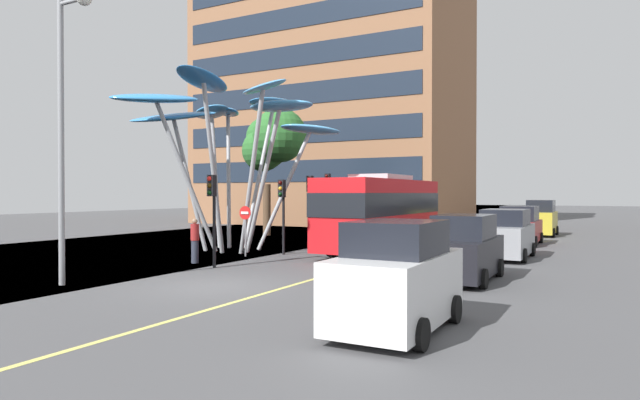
% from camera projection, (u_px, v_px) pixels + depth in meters
% --- Properties ---
extents(ground, '(120.00, 240.00, 0.10)m').
position_uv_depth(ground, '(196.00, 286.00, 16.54)').
color(ground, '#4C4C4F').
extents(red_bus, '(2.93, 9.64, 3.67)m').
position_uv_depth(red_bus, '(382.00, 210.00, 25.54)').
color(red_bus, red).
rests_on(red_bus, ground).
extents(leaf_sculpture, '(9.80, 11.44, 8.22)m').
position_uv_depth(leaf_sculpture, '(233.00, 117.00, 26.30)').
color(leaf_sculpture, '#9EA0A5').
rests_on(leaf_sculpture, ground).
extents(traffic_light_kerb_near, '(0.28, 0.42, 3.49)m').
position_uv_depth(traffic_light_kerb_near, '(212.00, 200.00, 20.22)').
color(traffic_light_kerb_near, black).
rests_on(traffic_light_kerb_near, ground).
extents(traffic_light_kerb_far, '(0.28, 0.42, 3.42)m').
position_uv_depth(traffic_light_kerb_far, '(282.00, 200.00, 24.56)').
color(traffic_light_kerb_far, black).
rests_on(traffic_light_kerb_far, ground).
extents(traffic_light_island_mid, '(0.28, 0.42, 3.67)m').
position_uv_depth(traffic_light_island_mid, '(310.00, 196.00, 26.92)').
color(traffic_light_island_mid, black).
rests_on(traffic_light_island_mid, ground).
extents(traffic_light_opposite, '(0.28, 0.42, 3.89)m').
position_uv_depth(traffic_light_opposite, '(328.00, 193.00, 29.90)').
color(traffic_light_opposite, black).
rests_on(traffic_light_opposite, ground).
extents(car_parked_near, '(1.96, 3.84, 2.24)m').
position_uv_depth(car_parked_near, '(397.00, 279.00, 11.04)').
color(car_parked_near, silver).
rests_on(car_parked_near, ground).
extents(car_parked_mid, '(1.93, 4.28, 2.11)m').
position_uv_depth(car_parked_mid, '(464.00, 250.00, 17.37)').
color(car_parked_mid, black).
rests_on(car_parked_mid, ground).
extents(car_parked_far, '(2.09, 4.49, 2.11)m').
position_uv_depth(car_parked_far, '(505.00, 235.00, 23.30)').
color(car_parked_far, gray).
rests_on(car_parked_far, ground).
extents(car_side_street, '(2.08, 4.40, 2.11)m').
position_uv_depth(car_side_street, '(520.00, 226.00, 29.54)').
color(car_side_street, maroon).
rests_on(car_side_street, ground).
extents(car_far_side, '(1.94, 4.00, 2.36)m').
position_uv_depth(car_far_side, '(541.00, 219.00, 35.64)').
color(car_far_side, gold).
rests_on(car_far_side, ground).
extents(street_lamp, '(1.38, 0.44, 8.77)m').
position_uv_depth(street_lamp, '(67.00, 106.00, 16.30)').
color(street_lamp, gray).
rests_on(street_lamp, ground).
extents(tree_pavement_near, '(4.62, 3.82, 8.35)m').
position_uv_depth(tree_pavement_near, '(271.00, 142.00, 35.75)').
color(tree_pavement_near, brown).
rests_on(tree_pavement_near, ground).
extents(tree_pavement_far, '(5.26, 5.20, 8.95)m').
position_uv_depth(tree_pavement_far, '(380.00, 155.00, 47.55)').
color(tree_pavement_far, brown).
rests_on(tree_pavement_far, ground).
extents(pedestrian, '(0.34, 0.34, 1.79)m').
position_uv_depth(pedestrian, '(195.00, 241.00, 21.65)').
color(pedestrian, '#2D3342').
rests_on(pedestrian, ground).
extents(no_entry_sign, '(0.60, 0.12, 2.24)m').
position_uv_depth(no_entry_sign, '(245.00, 223.00, 23.94)').
color(no_entry_sign, gray).
rests_on(no_entry_sign, ground).
extents(backdrop_building, '(23.51, 15.18, 25.75)m').
position_uv_depth(backdrop_building, '(335.00, 89.00, 51.89)').
color(backdrop_building, '#8E6042').
rests_on(backdrop_building, ground).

